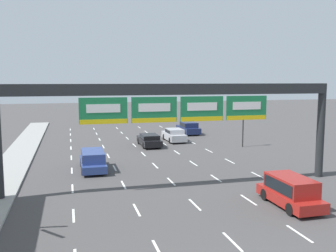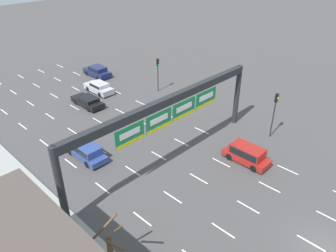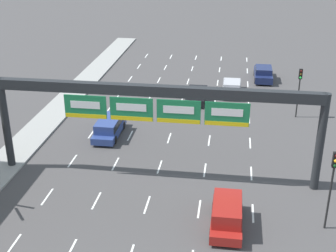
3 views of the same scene
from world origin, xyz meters
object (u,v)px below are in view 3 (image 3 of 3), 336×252
traffic_light_mid_block (333,176)px  suv_red (227,213)px  sign_gantry (156,105)px  traffic_light_near_gantry (300,83)px  car_navy (263,73)px  car_silver (232,87)px  suv_blue (109,126)px  car_black (196,94)px

traffic_light_mid_block → suv_red: bearing=-173.4°
sign_gantry → traffic_light_near_gantry: sign_gantry is taller
car_navy → traffic_light_near_gantry: (2.53, -10.61, 2.43)m
car_silver → car_navy: car_navy is taller
traffic_light_near_gantry → traffic_light_mid_block: bearing=-90.4°
car_navy → traffic_light_mid_block: bearing=-85.0°
car_navy → suv_blue: bearing=-128.1°
car_black → traffic_light_mid_block: (9.25, -19.99, 2.82)m
traffic_light_mid_block → car_black: bearing=114.8°
sign_gantry → traffic_light_mid_block: (10.70, -4.50, -1.90)m
sign_gantry → suv_red: size_ratio=5.02×
traffic_light_near_gantry → traffic_light_mid_block: traffic_light_mid_block is taller
car_silver → car_navy: bearing=56.9°
suv_blue → suv_red: 15.15m
car_silver → car_black: size_ratio=0.97×
car_black → suv_blue: 11.31m
suv_blue → sign_gantry: bearing=-51.1°
car_black → car_navy: (6.84, 7.66, 0.13)m
car_silver → suv_red: bearing=-89.6°
sign_gantry → car_silver: size_ratio=4.76×
traffic_light_near_gantry → traffic_light_mid_block: 17.04m
sign_gantry → traffic_light_mid_block: size_ratio=4.45×
car_black → sign_gantry: bearing=-95.3°
sign_gantry → car_black: sign_gantry is taller
traffic_light_mid_block → car_silver: bearing=104.6°
suv_red → car_black: bearing=99.8°
car_navy → traffic_light_mid_block: 27.89m
car_silver → suv_blue: bearing=-130.1°
traffic_light_near_gantry → car_black: bearing=162.5°
suv_red → sign_gantry: bearing=134.2°
traffic_light_mid_block → sign_gantry: bearing=157.2°
suv_blue → traffic_light_near_gantry: size_ratio=1.07×
car_black → suv_blue: (-6.45, -9.29, 0.16)m
suv_blue → suv_red: bearing=-48.6°
car_silver → suv_blue: (-9.87, -11.71, 0.08)m
car_black → suv_blue: suv_blue is taller
car_navy → suv_blue: size_ratio=0.99×
car_navy → suv_red: suv_red is taller
car_silver → traffic_light_mid_block: (5.83, -22.41, 2.73)m
car_silver → traffic_light_near_gantry: 8.38m
sign_gantry → car_black: bearing=84.7°
car_silver → car_black: 4.20m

